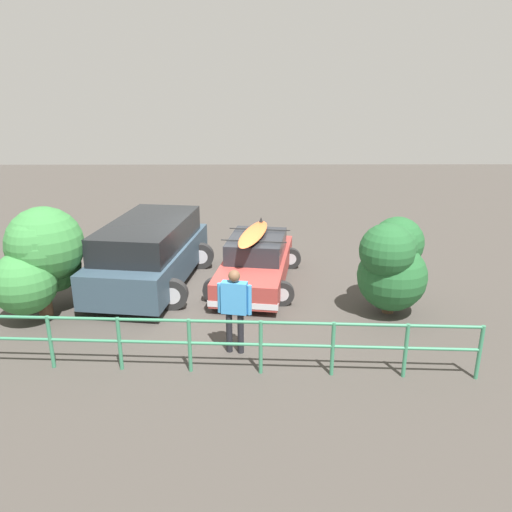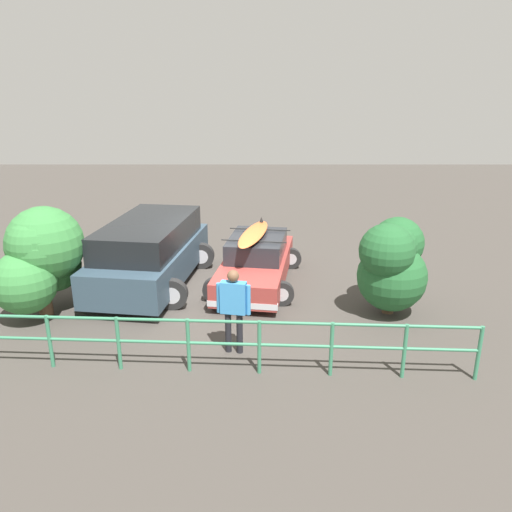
{
  "view_description": "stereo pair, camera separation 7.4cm",
  "coord_description": "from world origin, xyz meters",
  "px_view_note": "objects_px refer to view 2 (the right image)",
  "views": [
    {
      "loc": [
        -0.65,
        11.62,
        4.82
      ],
      "look_at": [
        -0.72,
        0.1,
        0.95
      ],
      "focal_mm": 35.0,
      "sensor_mm": 36.0,
      "label": 1
    },
    {
      "loc": [
        -0.73,
        11.62,
        4.82
      ],
      "look_at": [
        -0.72,
        0.1,
        0.95
      ],
      "focal_mm": 35.0,
      "sensor_mm": 36.0,
      "label": 2
    }
  ],
  "objects_px": {
    "bush_near_right": "(40,256)",
    "sedan_car": "(256,261)",
    "suv_car": "(151,252)",
    "person_bystander": "(234,304)",
    "bush_near_left": "(392,261)"
  },
  "relations": [
    {
      "from": "person_bystander",
      "to": "bush_near_right",
      "type": "relative_size",
      "value": 0.69
    },
    {
      "from": "suv_car",
      "to": "sedan_car",
      "type": "bearing_deg",
      "value": -177.84
    },
    {
      "from": "person_bystander",
      "to": "bush_near_left",
      "type": "distance_m",
      "value": 3.87
    },
    {
      "from": "sedan_car",
      "to": "bush_near_right",
      "type": "xyz_separation_m",
      "value": [
        4.7,
        1.92,
        0.79
      ]
    },
    {
      "from": "suv_car",
      "to": "bush_near_right",
      "type": "relative_size",
      "value": 2.04
    },
    {
      "from": "suv_car",
      "to": "person_bystander",
      "type": "xyz_separation_m",
      "value": [
        -2.27,
        3.52,
        0.13
      ]
    },
    {
      "from": "person_bystander",
      "to": "bush_near_left",
      "type": "bearing_deg",
      "value": -152.08
    },
    {
      "from": "suv_car",
      "to": "bush_near_left",
      "type": "bearing_deg",
      "value": 163.24
    },
    {
      "from": "sedan_car",
      "to": "bush_near_left",
      "type": "xyz_separation_m",
      "value": [
        -2.99,
        1.81,
        0.64
      ]
    },
    {
      "from": "bush_near_right",
      "to": "sedan_car",
      "type": "bearing_deg",
      "value": -157.76
    },
    {
      "from": "suv_car",
      "to": "bush_near_right",
      "type": "xyz_separation_m",
      "value": [
        2.0,
        1.82,
        0.49
      ]
    },
    {
      "from": "bush_near_right",
      "to": "bush_near_left",
      "type": "bearing_deg",
      "value": -179.21
    },
    {
      "from": "bush_near_right",
      "to": "suv_car",
      "type": "bearing_deg",
      "value": -137.75
    },
    {
      "from": "person_bystander",
      "to": "bush_near_right",
      "type": "xyz_separation_m",
      "value": [
        4.27,
        -1.7,
        0.36
      ]
    },
    {
      "from": "bush_near_left",
      "to": "bush_near_right",
      "type": "xyz_separation_m",
      "value": [
        7.69,
        0.11,
        0.15
      ]
    }
  ]
}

